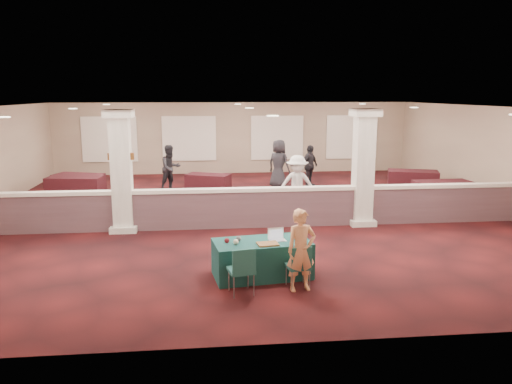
{
  "coord_description": "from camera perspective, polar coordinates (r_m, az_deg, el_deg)",
  "views": [
    {
      "loc": [
        -1.34,
        -14.68,
        3.63
      ],
      "look_at": [
        -0.02,
        -2.0,
        1.08
      ],
      "focal_mm": 35.0,
      "sensor_mm": 36.0,
      "label": 1
    }
  ],
  "objects": [
    {
      "name": "far_table_front_right",
      "position": [
        17.62,
        20.58,
        -0.06
      ],
      "size": [
        1.91,
        1.01,
        0.76
      ],
      "primitive_type": "cube",
      "rotation": [
        0.0,
        0.0,
        0.04
      ],
      "color": "black",
      "rests_on": "ground"
    },
    {
      "name": "laptop_screen",
      "position": [
        10.05,
        2.26,
        -4.71
      ],
      "size": [
        0.33,
        0.06,
        0.22
      ],
      "primitive_type": "cube",
      "rotation": [
        0.0,
        0.0,
        0.14
      ],
      "color": "silver",
      "rests_on": "near_table"
    },
    {
      "name": "screen_glow",
      "position": [
        10.04,
        2.27,
        -4.81
      ],
      "size": [
        0.3,
        0.05,
        0.19
      ],
      "primitive_type": "cube",
      "rotation": [
        0.0,
        0.0,
        0.14
      ],
      "color": "silver",
      "rests_on": "near_table"
    },
    {
      "name": "partition_wall",
      "position": [
        13.6,
        -0.15,
        -1.71
      ],
      "size": [
        15.6,
        0.28,
        1.1
      ],
      "color": "#51363E",
      "rests_on": "ground"
    },
    {
      "name": "woman",
      "position": [
        9.29,
        5.18,
        -6.64
      ],
      "size": [
        0.62,
        0.48,
        1.55
      ],
      "primitive_type": "imported",
      "rotation": [
        0.0,
        0.0,
        0.2
      ],
      "color": "#E29262",
      "rests_on": "ground"
    },
    {
      "name": "near_table",
      "position": [
        10.06,
        0.69,
        -7.63
      ],
      "size": [
        2.02,
        1.21,
        0.73
      ],
      "primitive_type": "cube",
      "rotation": [
        0.0,
        0.0,
        0.14
      ],
      "color": "#0F3A37",
      "rests_on": "ground"
    },
    {
      "name": "attendee_d",
      "position": [
        19.17,
        2.62,
        3.21
      ],
      "size": [
        1.03,
        0.98,
        1.87
      ],
      "primitive_type": "imported",
      "rotation": [
        0.0,
        0.0,
        2.43
      ],
      "color": "black",
      "rests_on": "ground"
    },
    {
      "name": "conf_chair_main",
      "position": [
        9.44,
        4.99,
        -8.13
      ],
      "size": [
        0.48,
        0.48,
        0.84
      ],
      "rotation": [
        0.0,
        0.0,
        0.15
      ],
      "color": "#1B4B4F",
      "rests_on": "ground"
    },
    {
      "name": "column_right",
      "position": [
        14.02,
        12.15,
        2.88
      ],
      "size": [
        0.72,
        0.72,
        3.2
      ],
      "color": "beige",
      "rests_on": "ground"
    },
    {
      "name": "yarn_grey",
      "position": [
        9.94,
        -2.01,
        -5.34
      ],
      "size": [
        0.1,
        0.1,
        0.1
      ],
      "primitive_type": "sphere",
      "color": "#444549",
      "rests_on": "near_table"
    },
    {
      "name": "far_table_front_left",
      "position": [
        18.53,
        -19.89,
        0.51
      ],
      "size": [
        1.99,
        1.2,
        0.76
      ],
      "primitive_type": "cube",
      "rotation": [
        0.0,
        0.0,
        -0.15
      ],
      "color": "black",
      "rests_on": "ground"
    },
    {
      "name": "laptop_base",
      "position": [
        9.97,
        2.44,
        -5.55
      ],
      "size": [
        0.36,
        0.27,
        0.02
      ],
      "primitive_type": "cube",
      "rotation": [
        0.0,
        0.0,
        0.14
      ],
      "color": "silver",
      "rests_on": "near_table"
    },
    {
      "name": "far_table_back_right",
      "position": [
        19.79,
        17.47,
        1.29
      ],
      "size": [
        2.02,
        1.45,
        0.74
      ],
      "primitive_type": "cube",
      "rotation": [
        0.0,
        0.0,
        -0.33
      ],
      "color": "black",
      "rests_on": "ground"
    },
    {
      "name": "wall_front",
      "position": [
        7.11,
        5.18,
        -5.32
      ],
      "size": [
        16.0,
        0.04,
        3.2
      ],
      "primitive_type": "cube",
      "color": "gray",
      "rests_on": "ground"
    },
    {
      "name": "far_table_back_center",
      "position": [
        18.72,
        -5.48,
        1.07
      ],
      "size": [
        1.77,
        1.33,
        0.64
      ],
      "primitive_type": "cube",
      "rotation": [
        0.0,
        0.0,
        -0.38
      ],
      "color": "black",
      "rests_on": "ground"
    },
    {
      "name": "wall_back",
      "position": [
        22.81,
        -2.59,
        6.18
      ],
      "size": [
        16.0,
        0.04,
        3.2
      ],
      "primitive_type": "cube",
      "color": "gray",
      "rests_on": "ground"
    },
    {
      "name": "yarn_red",
      "position": [
        9.83,
        -3.35,
        -5.56
      ],
      "size": [
        0.1,
        0.1,
        0.1
      ],
      "primitive_type": "sphere",
      "color": "maroon",
      "rests_on": "near_table"
    },
    {
      "name": "ground",
      "position": [
        15.18,
        -0.73,
        -2.53
      ],
      "size": [
        16.0,
        16.0,
        0.0
      ],
      "primitive_type": "plane",
      "color": "#411011",
      "rests_on": "ground"
    },
    {
      "name": "scissors",
      "position": [
        9.87,
        4.78,
        -5.78
      ],
      "size": [
        0.12,
        0.05,
        0.01
      ],
      "primitive_type": "cube",
      "rotation": [
        0.0,
        0.0,
        0.14
      ],
      "color": "red",
      "rests_on": "near_table"
    },
    {
      "name": "far_table_front_center",
      "position": [
        15.34,
        -6.51,
        -1.19
      ],
      "size": [
        1.74,
        1.03,
        0.67
      ],
      "primitive_type": "cube",
      "rotation": [
        0.0,
        0.0,
        -0.13
      ],
      "color": "black",
      "rests_on": "ground"
    },
    {
      "name": "attendee_a",
      "position": [
        18.93,
        -9.74,
        2.72
      ],
      "size": [
        0.94,
        0.85,
        1.72
      ],
      "primitive_type": "imported",
      "rotation": [
        0.0,
        0.0,
        0.62
      ],
      "color": "black",
      "rests_on": "ground"
    },
    {
      "name": "attendee_b",
      "position": [
        15.19,
        4.72,
        0.87
      ],
      "size": [
        1.21,
        0.71,
        1.78
      ],
      "primitive_type": "imported",
      "rotation": [
        0.0,
        0.0,
        -0.17
      ],
      "color": "silver",
      "rests_on": "ground"
    },
    {
      "name": "attendee_c",
      "position": [
        19.57,
        6.13,
        2.97
      ],
      "size": [
        1.02,
        0.98,
        1.63
      ],
      "primitive_type": "imported",
      "rotation": [
        0.0,
        0.0,
        0.72
      ],
      "color": "black",
      "rests_on": "ground"
    },
    {
      "name": "far_table_back_left",
      "position": [
        19.4,
        -19.6,
        0.91
      ],
      "size": [
        1.92,
        1.39,
        0.7
      ],
      "primitive_type": "cube",
      "rotation": [
        0.0,
        0.0,
        -0.33
      ],
      "color": "black",
      "rests_on": "ground"
    },
    {
      "name": "knitting",
      "position": [
        9.72,
        1.35,
        -5.95
      ],
      "size": [
        0.44,
        0.35,
        0.03
      ],
      "primitive_type": "cube",
      "rotation": [
        0.0,
        0.0,
        0.14
      ],
      "color": "#B3681C",
      "rests_on": "near_table"
    },
    {
      "name": "conf_chair_side",
      "position": [
        9.11,
        -1.58,
        -8.57
      ],
      "size": [
        0.53,
        0.53,
        0.9
      ],
      "rotation": [
        0.0,
        0.0,
        0.2
      ],
      "color": "#1B4B4F",
      "rests_on": "ground"
    },
    {
      "name": "wall_right",
      "position": [
        17.52,
        26.36,
        3.47
      ],
      "size": [
        0.04,
        16.0,
        3.2
      ],
      "primitive_type": "cube",
      "color": "gray",
      "rests_on": "ground"
    },
    {
      "name": "ceiling",
      "position": [
        14.75,
        -0.76,
        9.63
      ],
      "size": [
        16.0,
        16.0,
        0.02
      ],
      "primitive_type": "cube",
      "color": "white",
      "rests_on": "wall_back"
    },
    {
      "name": "sconce_left",
      "position": [
        13.5,
        -16.37,
        3.91
      ],
      "size": [
        0.12,
        0.12,
        0.18
      ],
      "color": "brown",
      "rests_on": "column_left"
    },
    {
      "name": "yarn_cream",
      "position": [
        9.72,
        -2.32,
        -5.72
      ],
      "size": [
        0.11,
        0.11,
        0.11
      ],
      "primitive_type": "sphere",
      "color": "beige",
      "rests_on": "near_table"
    },
    {
      "name": "sconce_right",
      "position": [
        13.41,
        -14.01,
        3.99
      ],
      "size": [
        0.12,
        0.12,
        0.18
      ],
      "color": "brown",
      "rests_on": "column_left"
    },
    {
      "name": "column_left",
      "position": [
        13.5,
        -15.12,
        2.42
      ],
      "size": [
        0.72,
        0.72,
        3.2
      ],
      "color": "beige",
      "rests_on": "ground"
    }
  ]
}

